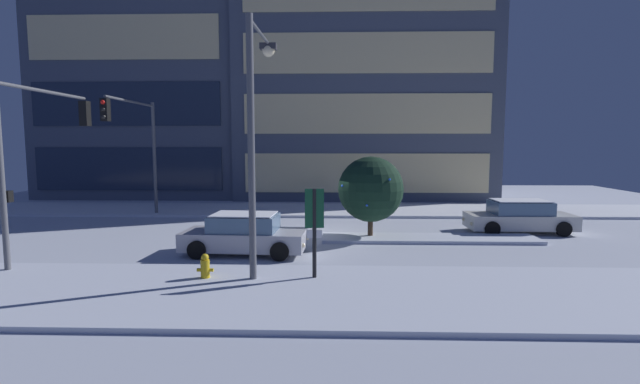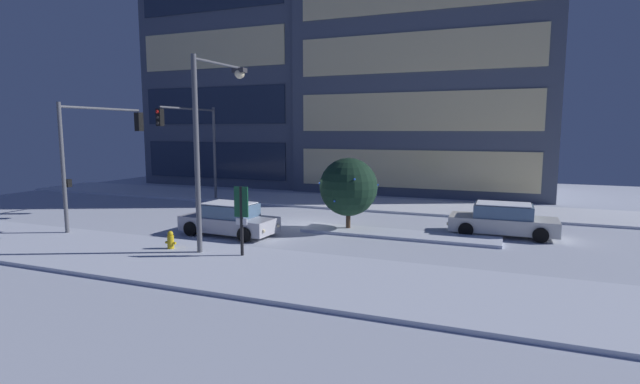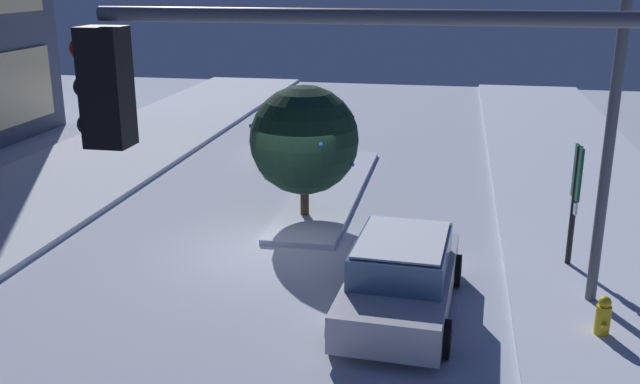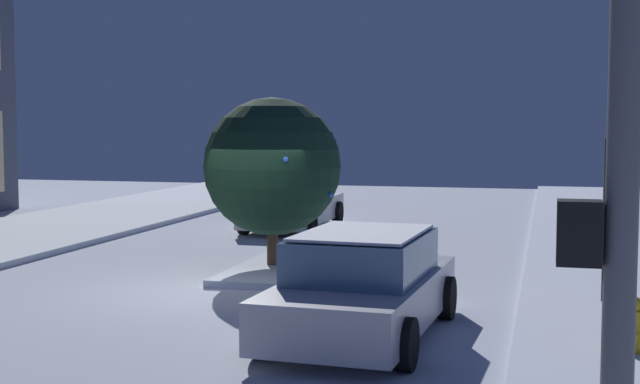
# 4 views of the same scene
# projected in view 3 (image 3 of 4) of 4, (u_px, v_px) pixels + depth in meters

# --- Properties ---
(ground) EXTENTS (52.00, 52.00, 0.00)m
(ground) POSITION_uv_depth(u_px,v_px,m) (275.00, 250.00, 16.54)
(ground) COLOR silver
(curb_strip_near) EXTENTS (52.00, 5.20, 0.14)m
(curb_strip_near) POSITION_uv_depth(u_px,v_px,m) (630.00, 273.00, 15.12)
(curb_strip_near) COLOR silver
(curb_strip_near) RESTS_ON ground
(median_strip) EXTENTS (9.00, 1.80, 0.14)m
(median_strip) POSITION_uv_depth(u_px,v_px,m) (330.00, 190.00, 20.85)
(median_strip) COLOR silver
(median_strip) RESTS_ON ground
(car_near) EXTENTS (4.63, 2.28, 1.49)m
(car_near) POSITION_uv_depth(u_px,v_px,m) (401.00, 277.00, 13.33)
(car_near) COLOR #B7B7C1
(car_near) RESTS_ON ground
(car_far) EXTENTS (4.77, 2.09, 1.49)m
(car_far) POSITION_uv_depth(u_px,v_px,m) (301.00, 134.00, 25.16)
(car_far) COLOR silver
(car_far) RESTS_ON ground
(traffic_light_corner_near_left) EXTENTS (0.32, 5.30, 6.05)m
(traffic_light_corner_near_left) POSITION_uv_depth(u_px,v_px,m) (448.00, 228.00, 5.73)
(traffic_light_corner_near_left) COLOR #565960
(traffic_light_corner_near_left) RESTS_ON ground
(street_lamp_arched) EXTENTS (0.56, 3.40, 7.58)m
(street_lamp_arched) POSITION_uv_depth(u_px,v_px,m) (564.00, 43.00, 12.51)
(street_lamp_arched) COLOR #565960
(street_lamp_arched) RESTS_ON ground
(fire_hydrant) EXTENTS (0.48, 0.26, 0.85)m
(fire_hydrant) POSITION_uv_depth(u_px,v_px,m) (603.00, 320.00, 12.35)
(fire_hydrant) COLOR gold
(fire_hydrant) RESTS_ON ground
(parking_info_sign) EXTENTS (0.55, 0.12, 2.74)m
(parking_info_sign) POSITION_uv_depth(u_px,v_px,m) (575.00, 193.00, 14.97)
(parking_info_sign) COLOR black
(parking_info_sign) RESTS_ON ground
(decorated_tree_median) EXTENTS (2.77, 2.79, 3.51)m
(decorated_tree_median) POSITION_uv_depth(u_px,v_px,m) (304.00, 140.00, 17.97)
(decorated_tree_median) COLOR #473323
(decorated_tree_median) RESTS_ON ground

